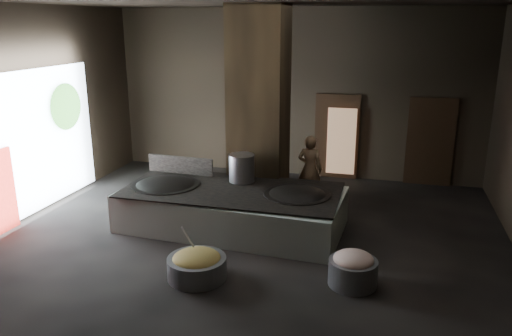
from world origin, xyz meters
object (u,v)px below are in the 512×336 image
(hearth_platform, at_px, (232,209))
(veg_basin, at_px, (197,268))
(stock_pot, at_px, (242,168))
(meat_basin, at_px, (353,272))
(wok_right, at_px, (297,198))
(wok_left, at_px, (166,188))
(cook, at_px, (310,169))

(hearth_platform, bearing_deg, veg_basin, -84.55)
(hearth_platform, relative_size, stock_pot, 7.67)
(meat_basin, bearing_deg, wok_right, 124.79)
(wok_left, height_order, meat_basin, wok_left)
(wok_left, distance_m, stock_pot, 1.66)
(wok_left, bearing_deg, meat_basin, -22.94)
(wok_right, bearing_deg, cook, 91.73)
(wok_left, xyz_separation_m, veg_basin, (1.54, -2.16, -0.57))
(meat_basin, bearing_deg, wok_left, 157.06)
(cook, bearing_deg, meat_basin, 117.20)
(wok_right, distance_m, veg_basin, 2.65)
(hearth_platform, relative_size, wok_right, 3.41)
(wok_left, distance_m, veg_basin, 2.72)
(hearth_platform, height_order, wok_right, wok_right)
(wok_left, height_order, stock_pot, stock_pot)
(stock_pot, distance_m, meat_basin, 3.58)
(stock_pot, xyz_separation_m, meat_basin, (2.57, -2.32, -0.91))
(wok_left, bearing_deg, veg_basin, -54.59)
(wok_right, relative_size, stock_pot, 2.25)
(cook, xyz_separation_m, meat_basin, (1.32, -3.76, -0.58))
(wok_left, bearing_deg, wok_right, 2.05)
(cook, relative_size, meat_basin, 2.02)
(wok_left, height_order, wok_right, wok_left)
(hearth_platform, height_order, stock_pot, stock_pot)
(hearth_platform, height_order, cook, cook)
(hearth_platform, bearing_deg, meat_basin, -30.95)
(wok_left, distance_m, cook, 3.42)
(stock_pot, xyz_separation_m, veg_basin, (0.04, -2.76, -0.95))
(hearth_platform, distance_m, wok_right, 1.40)
(wok_left, relative_size, cook, 0.88)
(wok_left, xyz_separation_m, meat_basin, (4.07, -1.72, -0.53))
(wok_right, distance_m, stock_pot, 1.44)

